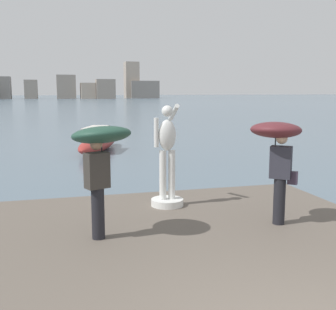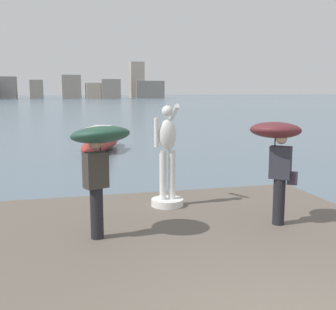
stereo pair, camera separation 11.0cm
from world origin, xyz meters
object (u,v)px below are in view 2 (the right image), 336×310
at_px(statue_white_figure, 167,165).
at_px(onlooker_left, 99,149).
at_px(onlooker_right, 277,144).
at_px(boat_near, 101,141).

distance_m(statue_white_figure, onlooker_left, 2.39).
height_order(onlooker_right, boat_near, onlooker_right).
bearing_deg(onlooker_left, onlooker_right, -1.26).
bearing_deg(boat_near, onlooker_right, -81.54).
relative_size(statue_white_figure, onlooker_left, 1.12).
bearing_deg(onlooker_left, statue_white_figure, 45.88).
xyz_separation_m(onlooker_right, boat_near, (-1.98, 13.30, -1.46)).
height_order(onlooker_left, boat_near, onlooker_left).
xyz_separation_m(onlooker_left, onlooker_right, (3.25, -0.07, -0.01)).
xyz_separation_m(statue_white_figure, boat_near, (-0.32, 11.57, -0.83)).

